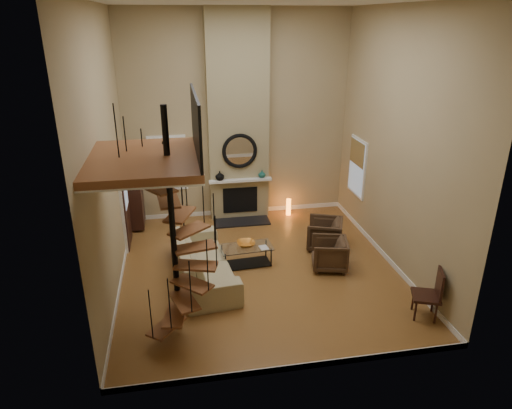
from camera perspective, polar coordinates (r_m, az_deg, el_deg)
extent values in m
cube|color=#A87136|center=(10.40, 0.39, -8.02)|extent=(6.00, 6.50, 0.01)
cube|color=tan|center=(12.44, -2.36, 10.69)|extent=(6.00, 0.02, 5.50)
cube|color=tan|center=(6.33, 5.86, -0.93)|extent=(6.00, 0.02, 5.50)
cube|color=tan|center=(9.27, -18.20, 5.59)|extent=(0.02, 6.50, 5.50)
cube|color=tan|center=(10.29, 17.23, 7.27)|extent=(0.02, 6.50, 5.50)
cube|color=silver|center=(8.99, 0.49, 23.91)|extent=(6.00, 6.50, 0.01)
cube|color=white|center=(13.23, -2.17, -0.81)|extent=(6.00, 0.02, 0.12)
cube|color=white|center=(7.79, 5.03, -19.44)|extent=(6.00, 0.02, 0.12)
cube|color=white|center=(10.32, -16.37, -8.86)|extent=(0.02, 6.50, 0.12)
cube|color=white|center=(11.24, 15.65, -6.08)|extent=(0.02, 6.50, 0.12)
cube|color=#978A62|center=(12.26, -2.24, 10.51)|extent=(1.60, 0.38, 5.50)
cube|color=black|center=(12.64, -1.74, -2.15)|extent=(1.50, 0.60, 0.04)
cube|color=black|center=(12.70, -1.96, 0.56)|extent=(0.95, 0.02, 0.72)
cube|color=white|center=(12.42, -1.94, 3.01)|extent=(1.70, 0.18, 0.06)
torus|color=black|center=(12.24, -2.03, 6.64)|extent=(0.94, 0.10, 0.94)
cylinder|color=white|center=(12.25, -2.04, 6.65)|extent=(0.80, 0.01, 0.80)
imported|color=black|center=(12.34, -4.51, 3.59)|extent=(0.24, 0.24, 0.25)
imported|color=#164F48|center=(12.51, 0.75, 3.81)|extent=(0.20, 0.20, 0.21)
cube|color=white|center=(12.60, -10.89, 5.05)|extent=(1.02, 0.04, 1.52)
cube|color=#8C9EB2|center=(12.57, -10.89, 5.01)|extent=(0.90, 0.01, 1.40)
cube|color=#9F8247|center=(12.50, -10.96, 5.91)|extent=(0.90, 0.01, 0.98)
cube|color=white|center=(12.33, 12.45, 4.55)|extent=(0.04, 1.02, 1.52)
cube|color=#8C9EB2|center=(12.32, 12.35, 4.54)|extent=(0.01, 0.90, 1.40)
cube|color=#9F8247|center=(12.21, 12.43, 6.26)|extent=(0.01, 0.90, 0.63)
cube|color=white|center=(11.50, -16.01, -0.01)|extent=(0.06, 1.05, 2.16)
cube|color=#331811|center=(11.50, -15.82, -0.12)|extent=(0.05, 0.90, 2.05)
cube|color=#8C9EB2|center=(11.35, -15.89, 1.88)|extent=(0.01, 0.60, 0.90)
cube|color=brown|center=(7.34, -13.67, 5.39)|extent=(1.70, 2.20, 0.12)
cube|color=white|center=(7.36, -13.62, 4.83)|extent=(1.70, 2.20, 0.03)
cube|color=black|center=(7.20, -7.45, 9.88)|extent=(0.04, 2.20, 0.94)
cylinder|color=black|center=(7.73, -10.31, -2.75)|extent=(0.10, 0.10, 4.02)
cube|color=brown|center=(8.38, -11.02, -14.59)|extent=(0.71, 0.78, 0.04)
cylinder|color=black|center=(7.89, -12.92, -13.16)|extent=(0.02, 0.02, 0.94)
cube|color=brown|center=(8.17, -10.01, -13.35)|extent=(0.46, 0.77, 0.04)
cylinder|color=black|center=(7.61, -10.69, -12.03)|extent=(0.02, 0.02, 0.94)
cube|color=brown|center=(8.03, -8.87, -11.71)|extent=(0.55, 0.79, 0.04)
cylinder|color=black|center=(7.49, -8.13, -10.11)|extent=(0.02, 0.02, 0.94)
cube|color=brown|center=(7.97, -7.93, -9.72)|extent=(0.75, 0.74, 0.04)
cylinder|color=black|center=(7.52, -6.04, -7.52)|extent=(0.02, 0.02, 0.94)
cube|color=brown|center=(7.97, -7.45, -7.52)|extent=(0.79, 0.53, 0.04)
cylinder|color=black|center=(7.68, -5.00, -4.64)|extent=(0.02, 0.02, 0.94)
cube|color=brown|center=(8.00, -7.57, -5.28)|extent=(0.77, 0.48, 0.04)
cylinder|color=black|center=(7.88, -5.22, -1.82)|extent=(0.02, 0.02, 0.94)
cube|color=brown|center=(8.02, -8.27, -3.16)|extent=(0.77, 0.72, 0.04)
cylinder|color=black|center=(8.06, -6.57, 0.69)|extent=(0.02, 0.02, 0.94)
cube|color=brown|center=(8.01, -9.41, -1.24)|extent=(0.58, 0.79, 0.04)
cylinder|color=black|center=(8.15, -8.73, 2.78)|extent=(0.02, 0.02, 0.94)
cube|color=brown|center=(7.93, -10.77, 0.47)|extent=(0.41, 0.75, 0.04)
cylinder|color=black|center=(8.12, -11.28, 4.46)|extent=(0.02, 0.02, 0.94)
cube|color=brown|center=(7.79, -12.11, 2.01)|extent=(0.68, 0.79, 0.04)
cylinder|color=black|center=(7.95, -13.79, 5.82)|extent=(0.02, 0.02, 0.94)
cube|color=brown|center=(7.59, -13.16, 3.46)|extent=(0.80, 0.64, 0.04)
cylinder|color=black|center=(7.65, -15.81, 7.02)|extent=(0.02, 0.02, 0.94)
cube|color=brown|center=(7.36, -13.71, 4.94)|extent=(0.72, 0.34, 0.04)
cylinder|color=black|center=(7.27, -16.90, 8.26)|extent=(0.02, 0.02, 0.94)
cube|color=#331811|center=(12.42, -14.79, 1.28)|extent=(0.37, 0.79, 1.76)
imported|color=tan|center=(9.99, -6.67, -6.90)|extent=(1.37, 2.87, 0.81)
imported|color=#453020|center=(11.29, 8.87, -3.66)|extent=(1.06, 1.05, 0.76)
imported|color=#453020|center=(10.41, 9.47, -6.05)|extent=(0.93, 0.91, 0.70)
cube|color=silver|center=(10.37, -1.21, -5.30)|extent=(1.21, 0.67, 0.02)
cube|color=black|center=(10.56, -1.19, -7.30)|extent=(1.11, 0.57, 0.01)
cylinder|color=black|center=(10.19, -3.78, -7.28)|extent=(0.03, 0.03, 0.43)
cylinder|color=black|center=(10.40, 1.89, -6.59)|extent=(0.03, 0.03, 0.43)
cylinder|color=black|center=(10.57, -4.24, -6.14)|extent=(0.03, 0.03, 0.43)
cylinder|color=black|center=(10.77, 1.24, -5.50)|extent=(0.03, 0.03, 0.43)
imported|color=#C67322|center=(10.38, -1.26, -4.89)|extent=(0.41, 0.41, 0.10)
imported|color=gray|center=(10.28, 0.86, -5.41)|extent=(0.21, 0.27, 0.02)
cylinder|color=black|center=(12.29, -8.88, -3.20)|extent=(0.33, 0.33, 0.03)
cylinder|color=black|center=(11.97, -9.10, 0.20)|extent=(0.04, 0.04, 1.43)
cylinder|color=#F2E5C6|center=(11.72, -9.32, 3.60)|extent=(0.37, 0.37, 0.29)
cylinder|color=orange|center=(13.05, 4.05, -0.30)|extent=(0.13, 0.13, 0.47)
cube|color=#331811|center=(9.23, 20.31, -10.59)|extent=(0.63, 0.63, 0.06)
cube|color=#331811|center=(9.14, 21.80, -9.26)|extent=(0.21, 0.45, 0.58)
cylinder|color=#331811|center=(9.17, 19.15, -12.36)|extent=(0.05, 0.05, 0.47)
cylinder|color=#331811|center=(9.24, 21.40, -12.43)|extent=(0.05, 0.05, 0.47)
cylinder|color=#331811|center=(9.47, 18.88, -11.15)|extent=(0.05, 0.05, 0.47)
cylinder|color=#331811|center=(9.53, 21.05, -11.22)|extent=(0.05, 0.05, 0.47)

